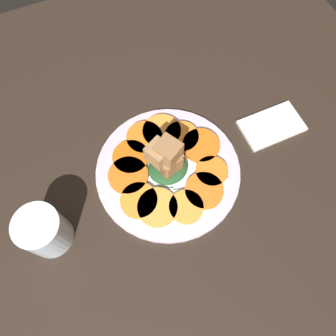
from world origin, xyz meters
TOP-DOWN VIEW (x-y plane):
  - table_slab at (0.00, 0.00)cm, footprint 120.00×120.00cm
  - plate at (0.00, 0.00)cm, footprint 30.18×30.18cm
  - carrot_slice_0 at (-1.69, 8.77)cm, footprint 7.85×7.85cm
  - carrot_slice_1 at (-6.06, 5.60)cm, footprint 7.72×7.72cm
  - carrot_slice_2 at (-8.06, 1.94)cm, footprint 8.24×8.24cm
  - carrot_slice_3 at (-8.03, -3.90)cm, footprint 7.48×7.48cm
  - carrot_slice_4 at (-5.19, -6.69)cm, footprint 7.99×7.99cm
  - carrot_slice_5 at (-0.18, -8.89)cm, footprint 6.88×6.88cm
  - carrot_slice_6 at (4.73, -7.27)cm, footprint 7.83×7.83cm
  - carrot_slice_7 at (8.00, -4.13)cm, footprint 6.69×6.69cm
  - carrot_slice_8 at (8.64, 2.13)cm, footprint 8.04×8.04cm
  - carrot_slice_9 at (5.68, 5.73)cm, footprint 7.47×7.47cm
  - carrot_slice_10 at (2.31, 8.65)cm, footprint 8.40×8.40cm
  - center_pile at (-0.11, 0.33)cm, footprint 8.42×8.06cm
  - fork at (1.44, -5.67)cm, footprint 17.56×4.64cm
  - water_glass at (-26.05, -3.44)cm, footprint 8.39×8.39cm
  - napkin at (25.67, 0.78)cm, footprint 13.69×8.21cm

SIDE VIEW (x-z plane):
  - table_slab at x=0.00cm, z-range 0.00..2.00cm
  - napkin at x=25.67cm, z-range 2.00..2.80cm
  - plate at x=0.00cm, z-range 1.99..3.04cm
  - fork at x=1.44cm, z-range 3.10..3.50cm
  - carrot_slice_0 at x=-1.69cm, z-range 3.10..4.15cm
  - carrot_slice_1 at x=-6.06cm, z-range 3.10..4.15cm
  - carrot_slice_2 at x=-8.06cm, z-range 3.10..4.15cm
  - carrot_slice_3 at x=-8.03cm, z-range 3.10..4.15cm
  - carrot_slice_4 at x=-5.19cm, z-range 3.10..4.15cm
  - carrot_slice_5 at x=-0.18cm, z-range 3.10..4.15cm
  - carrot_slice_6 at x=4.73cm, z-range 3.10..4.15cm
  - carrot_slice_7 at x=8.00cm, z-range 3.10..4.15cm
  - carrot_slice_8 at x=8.64cm, z-range 3.10..4.15cm
  - carrot_slice_9 at x=5.68cm, z-range 3.10..4.15cm
  - carrot_slice_10 at x=2.31cm, z-range 3.10..4.15cm
  - water_glass at x=-26.05cm, z-range 2.00..11.55cm
  - center_pile at x=-0.11cm, z-range 2.30..13.11cm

